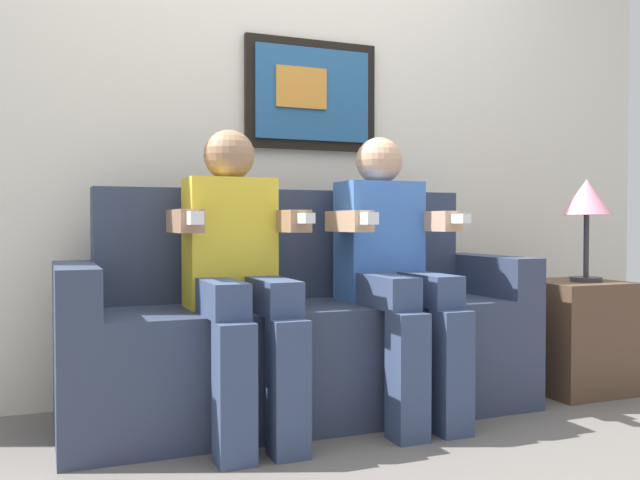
% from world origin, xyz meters
% --- Properties ---
extents(ground_plane, '(5.53, 5.53, 0.00)m').
position_xyz_m(ground_plane, '(0.00, 0.00, 0.00)').
color(ground_plane, '#66605B').
extents(back_wall_assembly, '(4.25, 0.10, 2.60)m').
position_xyz_m(back_wall_assembly, '(0.01, 0.76, 1.30)').
color(back_wall_assembly, silver).
rests_on(back_wall_assembly, ground_plane).
extents(couch, '(1.85, 0.58, 0.90)m').
position_xyz_m(couch, '(0.00, 0.33, 0.31)').
color(couch, '#333D56').
rests_on(couch, ground_plane).
extents(person_on_left, '(0.46, 0.56, 1.11)m').
position_xyz_m(person_on_left, '(-0.31, 0.16, 0.61)').
color(person_on_left, yellow).
rests_on(person_on_left, ground_plane).
extents(person_on_right, '(0.46, 0.56, 1.11)m').
position_xyz_m(person_on_right, '(0.31, 0.16, 0.61)').
color(person_on_right, '#3F72CC').
rests_on(person_on_right, ground_plane).
extents(side_table_right, '(0.40, 0.40, 0.50)m').
position_xyz_m(side_table_right, '(1.28, 0.22, 0.25)').
color(side_table_right, brown).
rests_on(side_table_right, ground_plane).
extents(table_lamp, '(0.22, 0.22, 0.46)m').
position_xyz_m(table_lamp, '(1.31, 0.19, 0.86)').
color(table_lamp, '#333338').
rests_on(table_lamp, side_table_right).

